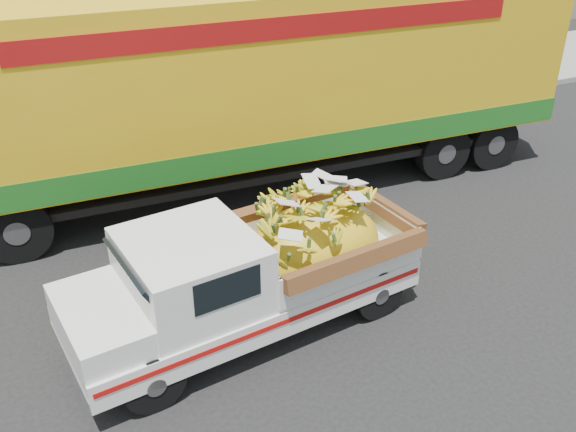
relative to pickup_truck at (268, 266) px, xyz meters
name	(u,v)px	position (x,y,z in m)	size (l,w,h in m)	color
ground	(219,329)	(-0.73, 0.07, -0.89)	(100.00, 100.00, 0.00)	black
curb	(121,156)	(-0.73, 6.35, -0.81)	(60.00, 0.25, 0.15)	gray
sidewalk	(102,124)	(-0.73, 8.45, -0.82)	(60.00, 4.00, 0.14)	gray
pickup_truck	(268,266)	(0.00, 0.00, 0.00)	(4.89, 2.28, 1.65)	black
semi_trailer	(261,81)	(1.56, 3.90, 1.23)	(12.03, 3.03, 3.80)	black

